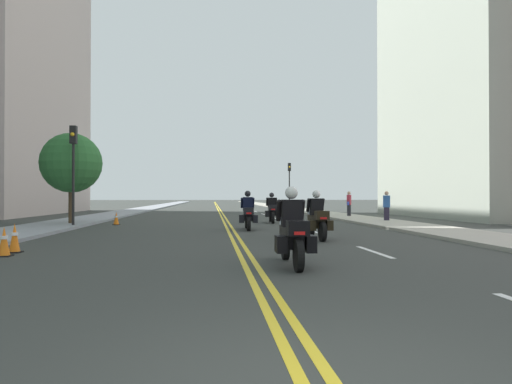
{
  "coord_description": "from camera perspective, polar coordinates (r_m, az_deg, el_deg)",
  "views": [
    {
      "loc": [
        -0.79,
        -2.76,
        1.39
      ],
      "look_at": [
        1.35,
        18.53,
        1.61
      ],
      "focal_mm": 31.0,
      "sensor_mm": 36.0,
      "label": 1
    }
  ],
  "objects": [
    {
      "name": "ground_plane",
      "position": [
        50.78,
        -4.86,
        -2.16
      ],
      "size": [
        264.0,
        264.0,
        0.0
      ],
      "primitive_type": "plane",
      "color": "#353834"
    },
    {
      "name": "street_tree_0",
      "position": [
        23.11,
        -22.73,
        3.46
      ],
      "size": [
        2.87,
        2.87,
        4.45
      ],
      "color": "#4E3A25",
      "rests_on": "ground"
    },
    {
      "name": "building_left_1",
      "position": [
        42.34,
        -29.51,
        16.52
      ],
      "size": [
        8.17,
        18.76,
        27.59
      ],
      "color": "beige",
      "rests_on": "ground"
    },
    {
      "name": "motorcycle_2",
      "position": [
        18.48,
        -1.06,
        -2.9
      ],
      "size": [
        0.77,
        2.09,
        1.64
      ],
      "rotation": [
        0.0,
        0.0,
        -0.02
      ],
      "color": "black",
      "rests_on": "ground"
    },
    {
      "name": "traffic_cone_0",
      "position": [
        12.54,
        -28.7,
        -5.23
      ],
      "size": [
        0.32,
        0.32,
        0.73
      ],
      "color": "black",
      "rests_on": "ground"
    },
    {
      "name": "centreline_yellow_outer",
      "position": [
        50.79,
        -4.73,
        -2.16
      ],
      "size": [
        0.12,
        132.0,
        0.01
      ],
      "primitive_type": "cube",
      "color": "yellow",
      "rests_on": "ground"
    },
    {
      "name": "sidewalk_right",
      "position": [
        51.54,
        4.1,
        -2.07
      ],
      "size": [
        2.93,
        144.0,
        0.12
      ],
      "primitive_type": "cube",
      "color": "#A5A193",
      "rests_on": "ground"
    },
    {
      "name": "centreline_yellow_inner",
      "position": [
        50.78,
        -5.0,
        -2.16
      ],
      "size": [
        0.12,
        132.0,
        0.01
      ],
      "primitive_type": "cube",
      "color": "yellow",
      "rests_on": "ground"
    },
    {
      "name": "traffic_light_near",
      "position": [
        21.43,
        -22.5,
        4.18
      ],
      "size": [
        0.28,
        0.38,
        4.56
      ],
      "color": "black",
      "rests_on": "ground"
    },
    {
      "name": "lane_dashes_white",
      "position": [
        32.05,
        1.55,
        -3.08
      ],
      "size": [
        0.14,
        56.4,
        0.01
      ],
      "color": "silver",
      "rests_on": "ground"
    },
    {
      "name": "motorcycle_1",
      "position": [
        14.41,
        7.9,
        -3.56
      ],
      "size": [
        0.77,
        2.07,
        1.6
      ],
      "rotation": [
        0.0,
        0.0,
        0.03
      ],
      "color": "black",
      "rests_on": "ground"
    },
    {
      "name": "motorcycle_3",
      "position": [
        23.42,
        2.06,
        -2.41
      ],
      "size": [
        0.78,
        2.2,
        1.61
      ],
      "rotation": [
        0.0,
        0.0,
        -0.05
      ],
      "color": "black",
      "rests_on": "ground"
    },
    {
      "name": "traffic_cone_1",
      "position": [
        22.82,
        -17.58,
        -3.27
      ],
      "size": [
        0.33,
        0.33,
        0.64
      ],
      "color": "black",
      "rests_on": "ground"
    },
    {
      "name": "motorcycle_0",
      "position": [
        8.9,
        4.71,
        -5.42
      ],
      "size": [
        0.77,
        2.24,
        1.6
      ],
      "rotation": [
        0.0,
        0.0,
        -0.02
      ],
      "color": "black",
      "rests_on": "ground"
    },
    {
      "name": "pedestrian_0",
      "position": [
        24.77,
        16.5,
        -1.78
      ],
      "size": [
        0.42,
        0.35,
        1.68
      ],
      "rotation": [
        0.0,
        0.0,
        2.71
      ],
      "color": "#272234",
      "rests_on": "ground"
    },
    {
      "name": "traffic_cone_2",
      "position": [
        11.87,
        -29.74,
        -5.57
      ],
      "size": [
        0.33,
        0.33,
        0.7
      ],
      "color": "black",
      "rests_on": "ground"
    },
    {
      "name": "traffic_light_far",
      "position": [
        44.29,
        4.33,
        1.85
      ],
      "size": [
        0.28,
        0.38,
        4.75
      ],
      "color": "black",
      "rests_on": "ground"
    },
    {
      "name": "sidewalk_left",
      "position": [
        51.29,
        -13.86,
        -2.06
      ],
      "size": [
        2.93,
        144.0,
        0.12
      ],
      "primitive_type": "cube",
      "color": "gray",
      "rests_on": "ground"
    },
    {
      "name": "pedestrian_1",
      "position": [
        29.87,
        11.91,
        -1.53
      ],
      "size": [
        0.39,
        0.49,
        1.74
      ],
      "rotation": [
        0.0,
        0.0,
        4.16
      ],
      "color": "#25252C",
      "rests_on": "ground"
    }
  ]
}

